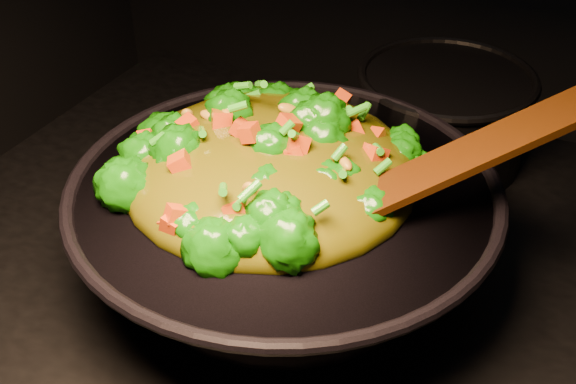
% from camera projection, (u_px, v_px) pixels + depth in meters
% --- Properties ---
extents(wok, '(0.52, 0.52, 0.13)m').
position_uv_depth(wok, '(284.00, 232.00, 0.84)').
color(wok, black).
rests_on(wok, stovetop).
extents(stir_fry, '(0.36, 0.36, 0.11)m').
position_uv_depth(stir_fry, '(270.00, 133.00, 0.78)').
color(stir_fry, '#146907').
rests_on(stir_fry, wok).
extents(spatula, '(0.28, 0.23, 0.13)m').
position_uv_depth(spatula, '(436.00, 170.00, 0.72)').
color(spatula, '#361504').
rests_on(spatula, wok).
extents(back_pot, '(0.29, 0.29, 0.14)m').
position_uv_depth(back_pot, '(442.00, 116.00, 1.05)').
color(back_pot, black).
rests_on(back_pot, stovetop).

